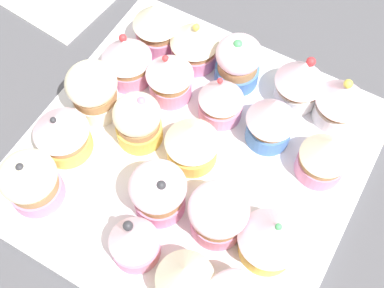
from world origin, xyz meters
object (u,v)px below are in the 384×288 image
(cupcake_18, at_px, (185,279))
(cupcake_0, at_px, (342,99))
(cupcake_3, at_px, (195,41))
(cupcake_12, at_px, (91,93))
(cupcake_8, at_px, (170,76))
(cupcake_9, at_px, (127,59))
(cupcake_1, at_px, (300,80))
(cupcake_13, at_px, (270,237))
(baking_tray, at_px, (192,158))
(cupcake_19, at_px, (134,242))
(cupcake_6, at_px, (272,119))
(cupcake_15, at_px, (160,193))
(cupcake_7, at_px, (219,98))
(cupcake_16, at_px, (62,132))
(cupcake_4, at_px, (157,25))
(cupcake_11, at_px, (138,121))
(cupcake_2, at_px, (238,62))
(cupcake_14, at_px, (218,214))
(cupcake_10, at_px, (192,143))
(cupcake_20, at_px, (31,181))
(cupcake_5, at_px, (325,156))

(cupcake_18, bearing_deg, cupcake_0, -101.01)
(cupcake_3, relative_size, cupcake_12, 0.98)
(cupcake_8, relative_size, cupcake_12, 0.98)
(cupcake_8, distance_m, cupcake_9, 0.06)
(cupcake_1, xyz_separation_m, cupcake_13, (-0.05, 0.20, 0.00))
(baking_tray, height_order, cupcake_19, cupcake_19)
(cupcake_6, xyz_separation_m, cupcake_15, (0.06, 0.14, -0.00))
(cupcake_7, relative_size, cupcake_15, 0.87)
(cupcake_16, bearing_deg, cupcake_4, -93.44)
(cupcake_11, relative_size, cupcake_16, 1.07)
(cupcake_0, height_order, cupcake_16, cupcake_0)
(cupcake_12, bearing_deg, cupcake_3, -116.69)
(cupcake_9, bearing_deg, cupcake_11, 131.36)
(cupcake_2, distance_m, cupcake_6, 0.09)
(cupcake_14, height_order, cupcake_18, cupcake_18)
(cupcake_8, xyz_separation_m, cupcake_16, (0.07, 0.13, -0.00))
(cupcake_0, distance_m, cupcake_4, 0.25)
(cupcake_12, xyz_separation_m, cupcake_15, (-0.14, 0.07, -0.00))
(cupcake_9, bearing_deg, cupcake_0, -163.87)
(cupcake_10, height_order, cupcake_20, cupcake_20)
(cupcake_3, relative_size, cupcake_15, 1.00)
(baking_tray, bearing_deg, cupcake_12, 1.79)
(cupcake_3, distance_m, cupcake_18, 0.30)
(cupcake_11, distance_m, cupcake_13, 0.20)
(cupcake_10, xyz_separation_m, cupcake_15, (-0.00, 0.07, 0.00))
(cupcake_1, relative_size, cupcake_4, 1.02)
(cupcake_18, relative_size, cupcake_19, 1.17)
(cupcake_3, xyz_separation_m, cupcake_5, (-0.21, 0.07, -0.00))
(cupcake_3, distance_m, cupcake_7, 0.09)
(cupcake_6, xyz_separation_m, cupcake_13, (-0.06, 0.13, -0.00))
(baking_tray, bearing_deg, cupcake_18, 117.44)
(cupcake_12, distance_m, cupcake_15, 0.15)
(cupcake_7, height_order, cupcake_18, cupcake_18)
(cupcake_0, xyz_separation_m, cupcake_11, (0.19, 0.14, -0.00))
(cupcake_8, relative_size, cupcake_13, 0.95)
(cupcake_14, bearing_deg, cupcake_16, 0.43)
(cupcake_1, height_order, cupcake_18, cupcake_18)
(cupcake_19, bearing_deg, cupcake_2, -87.15)
(cupcake_3, bearing_deg, cupcake_11, 90.63)
(cupcake_5, height_order, cupcake_20, same)
(cupcake_16, bearing_deg, cupcake_2, -124.37)
(cupcake_1, relative_size, cupcake_14, 1.09)
(cupcake_1, distance_m, cupcake_12, 0.25)
(baking_tray, xyz_separation_m, cupcake_11, (0.07, 0.01, 0.04))
(cupcake_6, height_order, cupcake_19, cupcake_6)
(cupcake_8, xyz_separation_m, cupcake_13, (-0.19, 0.12, 0.00))
(cupcake_7, height_order, cupcake_8, cupcake_8)
(cupcake_18, bearing_deg, cupcake_7, -70.26)
(cupcake_0, relative_size, cupcake_19, 1.13)
(cupcake_14, bearing_deg, cupcake_2, -68.51)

